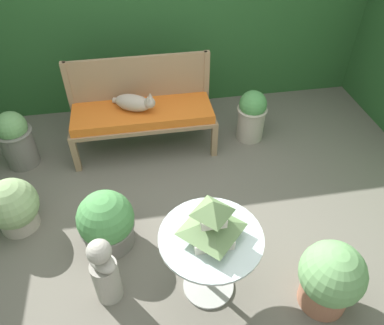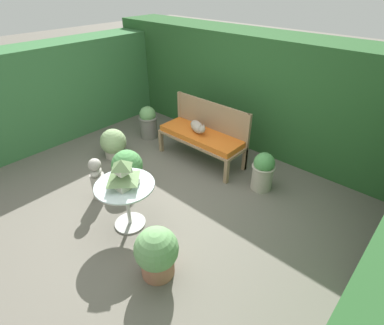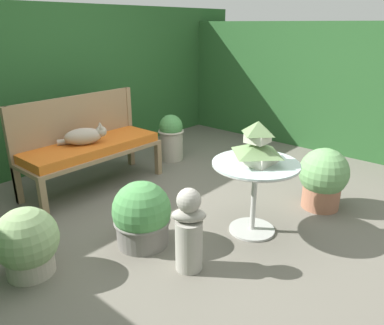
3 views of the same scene
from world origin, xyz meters
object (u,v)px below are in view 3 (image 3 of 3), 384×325
object	(u,v)px
patio_table	(255,178)
potted_plant_bench_left	(27,243)
potted_plant_hedge_corner	(171,137)
potted_plant_table_near	(142,216)
pagoda_birdhouse	(257,145)
cat	(85,136)
potted_plant_table_far	(323,178)
garden_bench	(92,150)
garden_bust	(189,231)

from	to	relation	value
patio_table	potted_plant_bench_left	world-z (taller)	patio_table
potted_plant_bench_left	potted_plant_hedge_corner	bearing A→B (deg)	20.83
patio_table	potted_plant_hedge_corner	size ratio (longest dim) A/B	1.20
potted_plant_hedge_corner	potted_plant_table_near	world-z (taller)	potted_plant_hedge_corner
pagoda_birdhouse	potted_plant_hedge_corner	xyz separation A→B (m)	(0.83, 1.75, -0.46)
cat	patio_table	bearing A→B (deg)	-51.43
potted_plant_table_far	potted_plant_table_near	bearing A→B (deg)	152.21
potted_plant_hedge_corner	potted_plant_table_far	distance (m)	2.01
cat	potted_plant_table_near	bearing A→B (deg)	-79.67
patio_table	cat	bearing A→B (deg)	103.04
pagoda_birdhouse	potted_plant_bench_left	size ratio (longest dim) A/B	0.70
potted_plant_table_far	potted_plant_bench_left	size ratio (longest dim) A/B	1.18
garden_bench	cat	size ratio (longest dim) A/B	3.44
garden_bench	pagoda_birdhouse	world-z (taller)	pagoda_birdhouse
garden_bench	garden_bust	world-z (taller)	garden_bust
cat	potted_plant_table_near	world-z (taller)	cat
pagoda_birdhouse	potted_plant_bench_left	xyz separation A→B (m)	(-1.51, 0.86, -0.52)
potted_plant_table_far	potted_plant_bench_left	distance (m)	2.57
patio_table	potted_plant_table_far	xyz separation A→B (m)	(0.80, -0.25, -0.19)
cat	potted_plant_table_far	size ratio (longest dim) A/B	0.73
cat	pagoda_birdhouse	distance (m)	1.81
pagoda_birdhouse	potted_plant_bench_left	distance (m)	1.81
garden_bench	pagoda_birdhouse	size ratio (longest dim) A/B	4.25
pagoda_birdhouse	cat	bearing A→B (deg)	103.04
patio_table	potted_plant_bench_left	size ratio (longest dim) A/B	1.42
potted_plant_hedge_corner	garden_bench	bearing A→B (deg)	179.76
pagoda_birdhouse	garden_bust	xyz separation A→B (m)	(-0.74, 0.06, -0.46)
potted_plant_table_near	cat	bearing A→B (deg)	74.79
garden_bench	potted_plant_table_near	xyz separation A→B (m)	(-0.40, -1.20, -0.18)
garden_bench	garden_bust	xyz separation A→B (m)	(-0.40, -1.70, -0.12)
cat	potted_plant_bench_left	world-z (taller)	cat
patio_table	garden_bust	world-z (taller)	garden_bust
cat	potted_plant_bench_left	distance (m)	1.46
garden_bench	cat	bearing A→B (deg)	179.89
cat	potted_plant_table_near	xyz separation A→B (m)	(-0.33, -1.20, -0.35)
potted_plant_hedge_corner	potted_plant_table_near	distance (m)	1.97
potted_plant_hedge_corner	potted_plant_bench_left	bearing A→B (deg)	-159.17
garden_bust	potted_plant_hedge_corner	distance (m)	2.31
pagoda_birdhouse	potted_plant_table_near	distance (m)	1.06
cat	pagoda_birdhouse	bearing A→B (deg)	-51.43
garden_bust	pagoda_birdhouse	bearing A→B (deg)	45.22
garden_bust	garden_bench	bearing A→B (deg)	126.58
garden_bench	cat	xyz separation A→B (m)	(-0.07, 0.00, 0.17)
garden_bust	potted_plant_table_far	distance (m)	1.57
patio_table	potted_plant_hedge_corner	distance (m)	1.95
potted_plant_hedge_corner	potted_plant_table_far	world-z (taller)	same
cat	garden_bust	size ratio (longest dim) A/B	0.69
patio_table	potted_plant_table_far	distance (m)	0.86
garden_bench	garden_bust	distance (m)	1.75
cat	patio_table	world-z (taller)	cat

